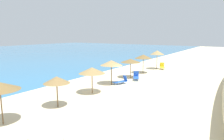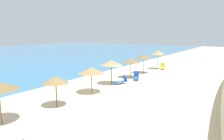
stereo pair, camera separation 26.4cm
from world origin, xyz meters
TOP-DOWN VIEW (x-y plane):
  - ground_plane at (0.00, 0.00)m, footprint 160.00×160.00m
  - beach_umbrella_1 at (-7.59, 1.85)m, footprint 2.00×2.00m
  - beach_umbrella_2 at (-3.21, 1.95)m, footprint 2.44×2.44m
  - beach_umbrella_3 at (0.69, 2.35)m, footprint 2.43×2.43m
  - beach_umbrella_4 at (4.92, 2.22)m, footprint 2.48×2.48m
  - beach_umbrella_5 at (8.71, 2.23)m, footprint 2.38×2.38m
  - beach_umbrella_6 at (13.06, 1.85)m, footprint 2.19×2.19m
  - lounge_chair_0 at (13.50, 1.12)m, footprint 1.56×1.19m
  - lounge_chair_1 at (1.48, 1.57)m, footprint 1.77×1.29m
  - lounge_chair_2 at (4.26, 1.09)m, footprint 1.63×1.26m
  - cooler_box at (-10.89, -2.59)m, footprint 0.63×0.65m

SIDE VIEW (x-z plane):
  - ground_plane at x=0.00m, z-range 0.00..0.00m
  - cooler_box at x=-10.89m, z-range 0.00..0.44m
  - lounge_chair_1 at x=1.48m, z-range -0.11..0.83m
  - lounge_chair_0 at x=13.50m, z-range -0.08..0.94m
  - lounge_chair_2 at x=4.26m, z-range -0.09..0.95m
  - beach_umbrella_1 at x=-7.59m, z-range 0.93..3.33m
  - beach_umbrella_2 at x=-3.21m, z-range 0.95..3.44m
  - beach_umbrella_4 at x=4.92m, z-range 0.99..3.43m
  - beach_umbrella_5 at x=8.71m, z-range 1.06..3.72m
  - beach_umbrella_3 at x=0.69m, z-range 1.06..3.76m
  - beach_umbrella_6 at x=13.06m, z-range 1.16..4.12m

